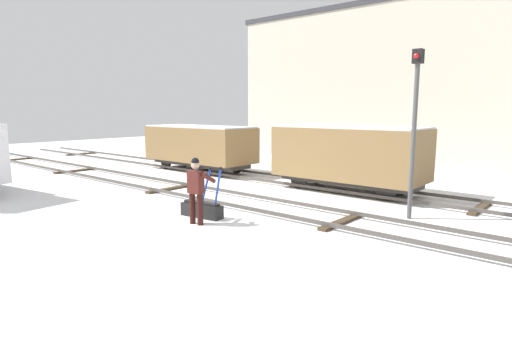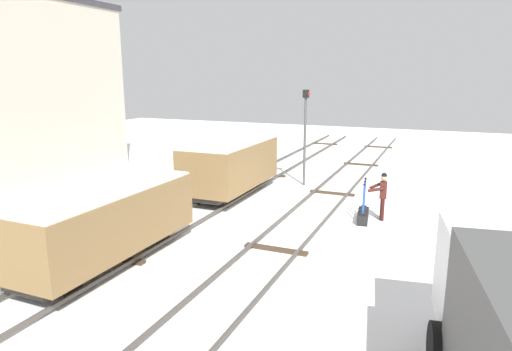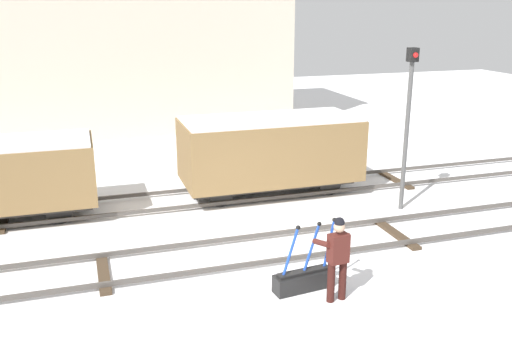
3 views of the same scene
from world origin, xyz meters
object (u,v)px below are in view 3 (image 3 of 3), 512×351
Objects in this scene: switch_lever_frame at (304,278)px; freight_car_far_end at (270,151)px; rail_worker at (337,254)px; signal_post at (408,115)px.

switch_lever_frame is 0.28× the size of freight_car_far_end.
rail_worker is 5.91m from signal_post.
signal_post is at bearing 39.12° from rail_worker.
signal_post reaches higher than switch_lever_frame.
freight_car_far_end is (1.28, 5.84, 1.10)m from switch_lever_frame.
switch_lever_frame is 1.01m from rail_worker.
switch_lever_frame is at bearing 120.53° from rail_worker.
switch_lever_frame is 0.84× the size of rail_worker.
freight_car_far_end is at bearing 75.58° from rail_worker.
freight_car_far_end is (-3.08, 2.33, -1.32)m from signal_post.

